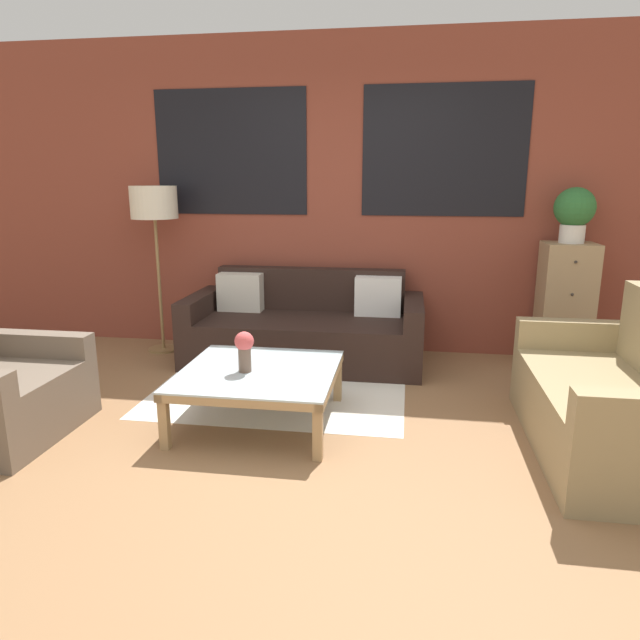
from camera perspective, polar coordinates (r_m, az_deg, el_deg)
ground_plane at (r=3.28m, az=-4.32°, el=-14.64°), size 16.00×16.00×0.00m
wall_back_brick at (r=5.29m, az=1.49°, el=12.19°), size 8.40×0.09×2.80m
rug at (r=4.39m, az=-4.00°, el=-6.97°), size 1.89×1.42×0.00m
couch_dark at (r=5.00m, az=-1.50°, el=-1.02°), size 2.03×0.88×0.78m
settee_vintage at (r=3.74m, az=27.60°, el=-7.34°), size 0.80×1.55×0.92m
coffee_table at (r=3.74m, az=-6.11°, el=-5.64°), size 0.99×0.99×0.37m
floor_lamp at (r=5.36m, az=-16.25°, el=10.64°), size 0.41×0.41×1.51m
drawer_cabinet at (r=5.25m, az=23.25°, el=1.36°), size 0.42×0.39×1.05m
potted_plant at (r=5.15m, az=24.09°, el=9.89°), size 0.33×0.33×0.45m
flower_vase at (r=3.65m, az=-7.57°, el=-2.79°), size 0.12×0.12×0.26m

